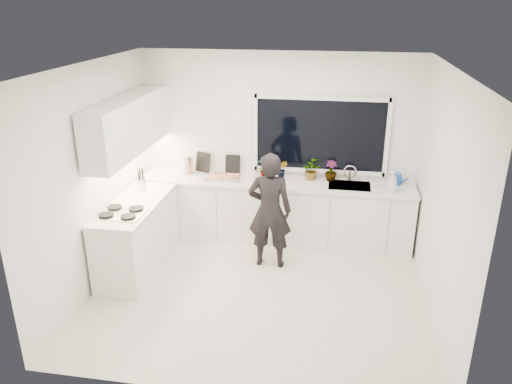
# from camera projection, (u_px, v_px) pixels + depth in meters

# --- Properties ---
(floor) EXTENTS (4.00, 3.50, 0.02)m
(floor) POSITION_uv_depth(u_px,v_px,m) (258.00, 292.00, 6.13)
(floor) COLOR beige
(floor) RESTS_ON ground
(wall_back) EXTENTS (4.00, 0.02, 2.70)m
(wall_back) POSITION_uv_depth(u_px,v_px,m) (278.00, 146.00, 7.25)
(wall_back) COLOR white
(wall_back) RESTS_ON ground
(wall_left) EXTENTS (0.02, 3.50, 2.70)m
(wall_left) POSITION_uv_depth(u_px,v_px,m) (93.00, 179.00, 5.95)
(wall_left) COLOR white
(wall_left) RESTS_ON ground
(wall_right) EXTENTS (0.02, 3.50, 2.70)m
(wall_right) POSITION_uv_depth(u_px,v_px,m) (444.00, 200.00, 5.32)
(wall_right) COLOR white
(wall_right) RESTS_ON ground
(ceiling) EXTENTS (4.00, 3.50, 0.02)m
(ceiling) POSITION_uv_depth(u_px,v_px,m) (259.00, 66.00, 5.14)
(ceiling) COLOR white
(ceiling) RESTS_ON wall_back
(window) EXTENTS (1.80, 0.02, 1.00)m
(window) POSITION_uv_depth(u_px,v_px,m) (320.00, 135.00, 7.06)
(window) COLOR black
(window) RESTS_ON wall_back
(base_cabinets_back) EXTENTS (3.92, 0.58, 0.88)m
(base_cabinets_back) POSITION_uv_depth(u_px,v_px,m) (274.00, 212.00, 7.30)
(base_cabinets_back) COLOR white
(base_cabinets_back) RESTS_ON floor
(base_cabinets_left) EXTENTS (0.58, 1.60, 0.88)m
(base_cabinets_left) POSITION_uv_depth(u_px,v_px,m) (137.00, 236.00, 6.55)
(base_cabinets_left) COLOR white
(base_cabinets_left) RESTS_ON floor
(countertop_back) EXTENTS (3.94, 0.62, 0.04)m
(countertop_back) POSITION_uv_depth(u_px,v_px,m) (275.00, 183.00, 7.12)
(countertop_back) COLOR silver
(countertop_back) RESTS_ON base_cabinets_back
(countertop_left) EXTENTS (0.62, 1.60, 0.04)m
(countertop_left) POSITION_uv_depth(u_px,v_px,m) (134.00, 204.00, 6.38)
(countertop_left) COLOR silver
(countertop_left) RESTS_ON base_cabinets_left
(upper_cabinets) EXTENTS (0.34, 2.10, 0.70)m
(upper_cabinets) POSITION_uv_depth(u_px,v_px,m) (130.00, 125.00, 6.38)
(upper_cabinets) COLOR white
(upper_cabinets) RESTS_ON wall_left
(sink) EXTENTS (0.58, 0.42, 0.14)m
(sink) POSITION_uv_depth(u_px,v_px,m) (349.00, 189.00, 6.98)
(sink) COLOR silver
(sink) RESTS_ON countertop_back
(faucet) EXTENTS (0.03, 0.03, 0.22)m
(faucet) POSITION_uv_depth(u_px,v_px,m) (350.00, 173.00, 7.11)
(faucet) COLOR silver
(faucet) RESTS_ON countertop_back
(stovetop) EXTENTS (0.56, 0.48, 0.03)m
(stovetop) POSITION_uv_depth(u_px,v_px,m) (121.00, 212.00, 6.05)
(stovetop) COLOR black
(stovetop) RESTS_ON countertop_left
(person) EXTENTS (0.58, 0.39, 1.57)m
(person) POSITION_uv_depth(u_px,v_px,m) (270.00, 211.00, 6.47)
(person) COLOR black
(person) RESTS_ON floor
(pizza_tray) EXTENTS (0.49, 0.37, 0.03)m
(pizza_tray) POSITION_uv_depth(u_px,v_px,m) (223.00, 178.00, 7.21)
(pizza_tray) COLOR #B8B9BD
(pizza_tray) RESTS_ON countertop_back
(pizza) EXTENTS (0.45, 0.33, 0.01)m
(pizza) POSITION_uv_depth(u_px,v_px,m) (223.00, 177.00, 7.20)
(pizza) COLOR #C4401A
(pizza) RESTS_ON pizza_tray
(watering_can) EXTENTS (0.15, 0.15, 0.13)m
(watering_can) POSITION_uv_depth(u_px,v_px,m) (396.00, 180.00, 6.98)
(watering_can) COLOR #1244A8
(watering_can) RESTS_ON countertop_back
(paper_towel_roll) EXTENTS (0.11, 0.11, 0.26)m
(paper_towel_roll) POSITION_uv_depth(u_px,v_px,m) (185.00, 165.00, 7.38)
(paper_towel_roll) COLOR silver
(paper_towel_roll) RESTS_ON countertop_back
(knife_block) EXTENTS (0.16, 0.14, 0.22)m
(knife_block) POSITION_uv_depth(u_px,v_px,m) (188.00, 166.00, 7.42)
(knife_block) COLOR #9F6D4A
(knife_block) RESTS_ON countertop_back
(utensil_crock) EXTENTS (0.16, 0.16, 0.16)m
(utensil_crock) POSITION_uv_depth(u_px,v_px,m) (142.00, 184.00, 6.77)
(utensil_crock) COLOR silver
(utensil_crock) RESTS_ON countertop_left
(picture_frame_large) EXTENTS (0.22, 0.02, 0.28)m
(picture_frame_large) POSITION_uv_depth(u_px,v_px,m) (233.00, 164.00, 7.40)
(picture_frame_large) COLOR black
(picture_frame_large) RESTS_ON countertop_back
(picture_frame_small) EXTENTS (0.24, 0.12, 0.30)m
(picture_frame_small) POSITION_uv_depth(u_px,v_px,m) (203.00, 162.00, 7.47)
(picture_frame_small) COLOR black
(picture_frame_small) RESTS_ON countertop_back
(herb_plants) EXTENTS (1.16, 0.34, 0.29)m
(herb_plants) POSITION_uv_depth(u_px,v_px,m) (306.00, 170.00, 7.15)
(herb_plants) COLOR #26662D
(herb_plants) RESTS_ON countertop_back
(soap_bottles) EXTENTS (0.15, 0.15, 0.28)m
(soap_bottles) POSITION_uv_depth(u_px,v_px,m) (393.00, 183.00, 6.69)
(soap_bottles) COLOR #D8BF66
(soap_bottles) RESTS_ON countertop_back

